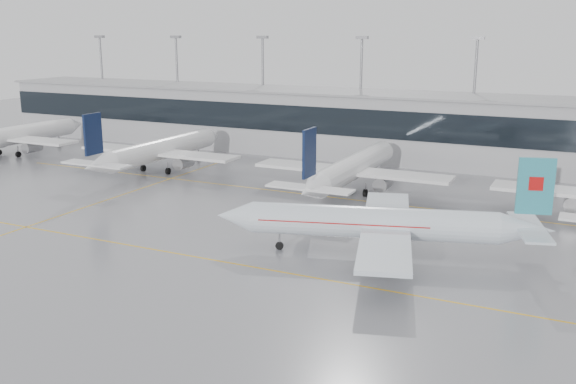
% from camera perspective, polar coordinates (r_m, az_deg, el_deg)
% --- Properties ---
extents(ground, '(320.00, 320.00, 0.00)m').
position_cam_1_polar(ground, '(66.78, -4.51, -6.42)').
color(ground, gray).
rests_on(ground, ground).
extents(taxi_line_main, '(120.00, 0.25, 0.01)m').
position_cam_1_polar(taxi_line_main, '(66.77, -4.51, -6.41)').
color(taxi_line_main, '#F0AF15').
rests_on(taxi_line_main, ground).
extents(taxi_line_north, '(120.00, 0.25, 0.01)m').
position_cam_1_polar(taxi_line_north, '(92.70, 4.85, -0.57)').
color(taxi_line_north, '#F0AF15').
rests_on(taxi_line_north, ground).
extents(taxi_line_cross, '(0.25, 60.00, 0.01)m').
position_cam_1_polar(taxi_line_cross, '(95.45, -15.63, -0.62)').
color(taxi_line_cross, '#F0AF15').
rests_on(taxi_line_cross, ground).
extents(terminal, '(180.00, 15.00, 12.00)m').
position_cam_1_polar(terminal, '(121.43, 10.37, 5.60)').
color(terminal, '#9C9DA0').
rests_on(terminal, ground).
extents(terminal_glass, '(180.00, 0.20, 5.00)m').
position_cam_1_polar(terminal_glass, '(114.02, 9.37, 5.87)').
color(terminal_glass, black).
rests_on(terminal_glass, ground).
extents(terminal_roof, '(182.00, 16.00, 0.40)m').
position_cam_1_polar(terminal_roof, '(120.70, 10.50, 8.51)').
color(terminal_roof, gray).
rests_on(terminal_roof, ground).
extents(light_masts, '(156.40, 1.00, 22.60)m').
position_cam_1_polar(light_masts, '(126.38, 11.26, 9.24)').
color(light_masts, gray).
rests_on(light_masts, ground).
extents(air_canada_jet, '(35.13, 28.44, 11.13)m').
position_cam_1_polar(air_canada_jet, '(68.79, 8.54, -2.82)').
color(air_canada_jet, silver).
rests_on(air_canada_jet, ground).
extents(parked_jet_a, '(29.64, 36.96, 11.72)m').
position_cam_1_polar(parked_jet_a, '(135.74, -23.34, 4.58)').
color(parked_jet_a, white).
rests_on(parked_jet_a, ground).
extents(parked_jet_b, '(29.64, 36.96, 11.72)m').
position_cam_1_polar(parked_jet_b, '(111.90, -11.40, 3.66)').
color(parked_jet_b, white).
rests_on(parked_jet_b, ground).
extents(parked_jet_c, '(29.64, 36.96, 11.72)m').
position_cam_1_polar(parked_jet_c, '(95.22, 5.69, 2.09)').
color(parked_jet_c, white).
rests_on(parked_jet_c, ground).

